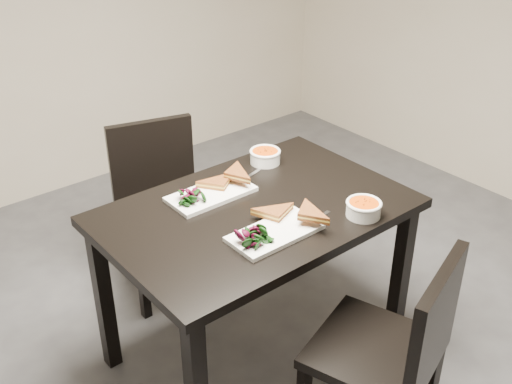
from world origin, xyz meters
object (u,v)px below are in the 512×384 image
Objects in this scene: chair_near at (397,348)px; soup_bowl_far at (265,156)px; plate_near at (275,233)px; chair_far at (161,198)px; soup_bowl_near at (364,208)px; table at (256,228)px; plate_far at (211,194)px.

chair_near is 1.05m from soup_bowl_far.
soup_bowl_far reaches higher than plate_near.
soup_bowl_near is at bearing -57.82° from chair_far.
plate_near is 0.59m from soup_bowl_far.
table is 1.41× the size of chair_near.
plate_near is at bearing -87.98° from plate_far.
plate_near is (-0.07, -0.20, 0.11)m from table.
plate_near is 0.99× the size of plate_far.
chair_near is 0.59m from plate_near.
soup_bowl_near is 0.62m from plate_far.
plate_far is at bearing -165.66° from soup_bowl_far.
chair_far is at bearing 74.99° from chair_near.
plate_near is 2.51× the size of soup_bowl_near.
soup_bowl_far is (0.35, 0.48, 0.03)m from plate_near.
plate_far is (-0.37, 0.50, -0.03)m from soup_bowl_near.
soup_bowl_far is at bearing 14.34° from plate_far.
soup_bowl_near is at bearing -90.12° from soup_bowl_far.
chair_near reaches higher than soup_bowl_near.
table is at bearing -72.50° from chair_far.
chair_far is 2.40× the size of plate_far.
soup_bowl_near reaches higher than plate_near.
soup_bowl_near is at bearing -53.67° from plate_far.
plate_near is 0.37m from soup_bowl_near.
plate_near is 0.38m from plate_far.
plate_far is at bearing 114.25° from table.
chair_far reaches higher than plate_near.
table is 0.42m from soup_bowl_far.
chair_far is 0.95m from plate_near.
chair_far is at bearing 125.04° from soup_bowl_far.
soup_bowl_far is at bearing 53.51° from plate_near.
plate_near is at bearing 162.17° from soup_bowl_near.
plate_far is (-0.01, 0.38, 0.00)m from plate_near.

